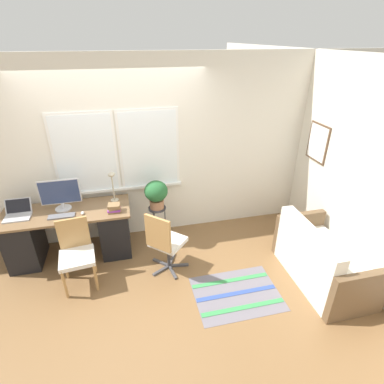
% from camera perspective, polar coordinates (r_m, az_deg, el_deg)
% --- Properties ---
extents(ground_plane, '(14.00, 14.00, 0.00)m').
position_cam_1_polar(ground_plane, '(4.49, -11.61, -12.70)').
color(ground_plane, brown).
extents(wall_back_with_window, '(9.00, 0.12, 2.70)m').
position_cam_1_polar(wall_back_with_window, '(4.45, -13.73, 6.95)').
color(wall_back_with_window, white).
rests_on(wall_back_with_window, ground_plane).
extents(wall_right_with_picture, '(0.08, 9.00, 2.70)m').
position_cam_1_polar(wall_right_with_picture, '(4.70, 24.51, 6.31)').
color(wall_right_with_picture, white).
rests_on(wall_right_with_picture, ground_plane).
extents(desk, '(1.70, 0.65, 0.74)m').
position_cam_1_polar(desk, '(4.60, -22.12, -7.18)').
color(desk, brown).
rests_on(desk, ground_plane).
extents(laptop, '(0.32, 0.29, 0.21)m').
position_cam_1_polar(laptop, '(4.56, -30.27, -3.54)').
color(laptop, '#B7B7BC').
rests_on(laptop, desk).
extents(monitor, '(0.52, 0.22, 0.44)m').
position_cam_1_polar(monitor, '(4.39, -23.80, -0.41)').
color(monitor, silver).
rests_on(monitor, desk).
extents(keyboard, '(0.34, 0.12, 0.02)m').
position_cam_1_polar(keyboard, '(4.32, -23.60, -4.23)').
color(keyboard, slate).
rests_on(keyboard, desk).
extents(mouse, '(0.04, 0.07, 0.04)m').
position_cam_1_polar(mouse, '(4.27, -20.13, -3.77)').
color(mouse, silver).
rests_on(mouse, desk).
extents(desk_lamp, '(0.11, 0.11, 0.44)m').
position_cam_1_polar(desk_lamp, '(4.34, -14.96, 1.99)').
color(desk_lamp, '#BCB299').
rests_on(desk_lamp, desk).
extents(book_stack, '(0.19, 0.16, 0.11)m').
position_cam_1_polar(book_stack, '(4.18, -14.60, -2.98)').
color(book_stack, olive).
rests_on(book_stack, desk).
extents(desk_chair_wooden, '(0.46, 0.47, 0.87)m').
position_cam_1_polar(desk_chair_wooden, '(4.07, -21.17, -10.61)').
color(desk_chair_wooden, '#B2844C').
rests_on(desk_chair_wooden, ground_plane).
extents(office_chair_swivel, '(0.57, 0.57, 0.92)m').
position_cam_1_polar(office_chair_swivel, '(3.97, -5.21, -9.38)').
color(office_chair_swivel, '#47474C').
rests_on(office_chair_swivel, ground_plane).
extents(couch_loveseat, '(0.73, 1.34, 0.81)m').
position_cam_1_polar(couch_loveseat, '(4.29, 23.32, -12.08)').
color(couch_loveseat, white).
rests_on(couch_loveseat, ground_plane).
extents(plant_stand, '(0.26, 0.26, 0.61)m').
position_cam_1_polar(plant_stand, '(4.48, -6.61, -3.77)').
color(plant_stand, '#333338').
rests_on(plant_stand, ground_plane).
extents(potted_plant, '(0.34, 0.34, 0.43)m').
position_cam_1_polar(potted_plant, '(4.33, -6.84, -0.18)').
color(potted_plant, '#9E6B4C').
rests_on(potted_plant, plant_stand).
extents(floor_rug_striped, '(1.05, 0.79, 0.01)m').
position_cam_1_polar(floor_rug_striped, '(3.99, 8.47, -18.56)').
color(floor_rug_striped, slate).
rests_on(floor_rug_striped, ground_plane).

